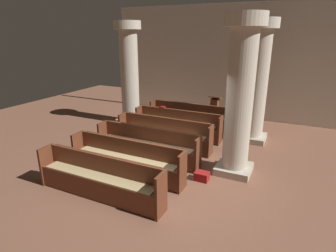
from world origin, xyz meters
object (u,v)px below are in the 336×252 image
at_px(kneeler_box_red, 202,176).
at_px(pew_row_1, 177,123).
at_px(pew_row_5, 99,176).
at_px(lectern, 214,111).
at_px(pillar_aisle_rear, 240,96).
at_px(pillar_far_side, 129,72).
at_px(pillar_aisle_side, 257,81).
at_px(pew_row_0, 189,115).
at_px(pew_row_4, 126,158).
at_px(pew_row_3, 147,143).
at_px(pew_row_2, 164,132).
at_px(hymn_book, 163,107).

bearing_deg(kneeler_box_red, pew_row_1, 125.10).
bearing_deg(pew_row_5, lectern, 83.84).
bearing_deg(pillar_aisle_rear, kneeler_box_red, -128.70).
height_order(pew_row_5, pillar_far_side, pillar_far_side).
bearing_deg(pillar_far_side, pillar_aisle_side, 1.24).
distance_m(pew_row_0, pew_row_1, 1.03).
height_order(pew_row_4, pew_row_5, same).
relative_size(pew_row_0, pew_row_3, 1.00).
xyz_separation_m(pew_row_0, pew_row_4, (0.00, -4.11, 0.00)).
distance_m(pew_row_1, lectern, 2.19).
bearing_deg(pew_row_1, pillar_aisle_side, 18.38).
bearing_deg(pew_row_2, lectern, 77.89).
height_order(pew_row_3, pillar_far_side, pillar_far_side).
distance_m(pew_row_1, pew_row_3, 2.06).
xyz_separation_m(pew_row_4, pillar_aisle_side, (2.35, 3.86, 1.49)).
bearing_deg(pew_row_0, pew_row_2, -90.00).
bearing_deg(pew_row_0, pew_row_3, -90.00).
bearing_deg(pew_row_3, pew_row_2, 90.00).
height_order(pew_row_1, pew_row_3, same).
relative_size(pew_row_2, kneeler_box_red, 9.09).
height_order(pew_row_5, pillar_aisle_rear, pillar_aisle_rear).
bearing_deg(kneeler_box_red, pew_row_4, -161.05).
distance_m(pew_row_1, pillar_far_side, 2.82).
bearing_deg(pew_row_2, pew_row_3, -90.00).
distance_m(pew_row_3, pillar_far_side, 3.87).
xyz_separation_m(pew_row_3, pillar_far_side, (-2.30, 2.73, 1.49)).
distance_m(pillar_far_side, lectern, 3.62).
bearing_deg(hymn_book, pew_row_3, -73.72).
xyz_separation_m(pillar_far_side, kneeler_box_red, (4.04, -3.16, -1.87)).
xyz_separation_m(pew_row_1, pillar_aisle_rear, (2.35, -1.74, 1.49)).
relative_size(lectern, hymn_book, 5.29).
relative_size(pillar_far_side, pillar_aisle_rear, 1.00).
bearing_deg(pew_row_3, hymn_book, 106.28).
bearing_deg(pew_row_4, pillar_aisle_rear, 29.89).
height_order(hymn_book, kneeler_box_red, hymn_book).
height_order(pew_row_1, pew_row_4, same).
height_order(pew_row_3, pew_row_5, same).
distance_m(pew_row_5, pillar_aisle_side, 5.62).
distance_m(pillar_aisle_side, pillar_aisle_rear, 2.51).
bearing_deg(pew_row_5, pillar_aisle_side, 64.38).
relative_size(pew_row_2, pillar_aisle_rear, 0.80).
height_order(pew_row_0, pillar_far_side, pillar_far_side).
bearing_deg(pew_row_4, pillar_aisle_side, 58.73).
bearing_deg(pillar_aisle_rear, pew_row_1, 143.50).
bearing_deg(pillar_far_side, hymn_book, -16.40).
xyz_separation_m(pew_row_1, pew_row_3, (0.00, -2.06, 0.00)).
bearing_deg(pew_row_5, pew_row_0, 90.00).
relative_size(pew_row_2, lectern, 2.81).
height_order(pew_row_4, kneeler_box_red, pew_row_4).
distance_m(pew_row_5, lectern, 6.24).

